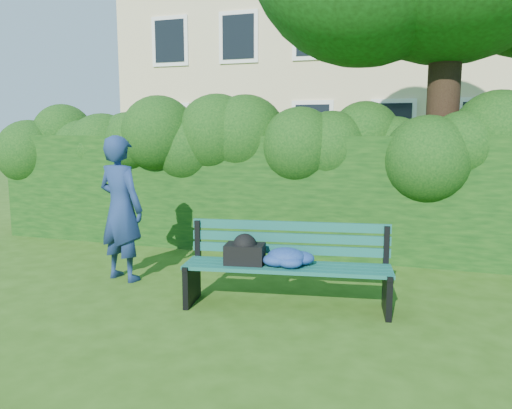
% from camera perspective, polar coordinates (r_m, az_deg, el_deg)
% --- Properties ---
extents(ground, '(80.00, 80.00, 0.00)m').
position_cam_1_polar(ground, '(5.99, -1.79, -9.84)').
color(ground, '#2C5112').
rests_on(ground, ground).
extents(apartment_building, '(16.00, 8.08, 12.00)m').
position_cam_1_polar(apartment_building, '(19.87, 12.73, 20.20)').
color(apartment_building, beige).
rests_on(apartment_building, ground).
extents(hedge, '(10.00, 1.00, 1.80)m').
position_cam_1_polar(hedge, '(7.86, 3.58, 1.26)').
color(hedge, black).
rests_on(hedge, ground).
extents(park_bench, '(2.24, 0.87, 0.89)m').
position_cam_1_polar(park_bench, '(5.36, 2.76, -6.47)').
color(park_bench, '#10534D').
rests_on(park_bench, ground).
extents(man_reading, '(0.75, 0.58, 1.82)m').
position_cam_1_polar(man_reading, '(6.47, -15.18, -0.45)').
color(man_reading, navy).
rests_on(man_reading, ground).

